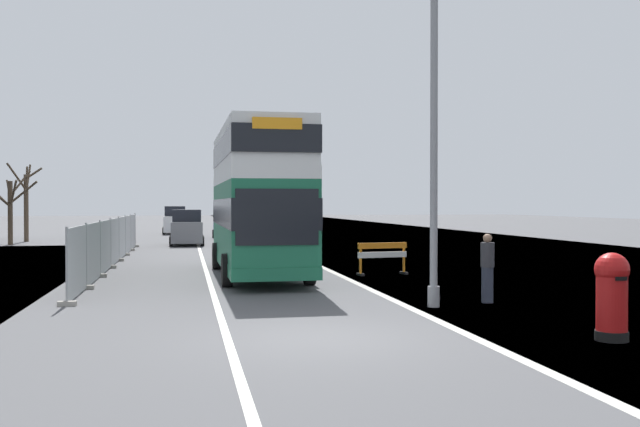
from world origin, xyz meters
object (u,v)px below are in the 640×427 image
at_px(roadworks_barrier, 382,254).
at_px(red_pillar_postbox, 612,292).
at_px(car_receding_mid, 228,224).
at_px(double_decker_bus, 257,198).
at_px(car_oncoming_near, 187,228).
at_px(lamppost_foreground, 434,152).
at_px(car_receding_far, 175,221).
at_px(pedestrian_at_kerb, 487,268).

bearing_deg(roadworks_barrier, red_pillar_postbox, -86.07).
height_order(roadworks_barrier, car_receding_mid, car_receding_mid).
xyz_separation_m(double_decker_bus, car_receding_mid, (0.52, 26.29, -1.60)).
height_order(double_decker_bus, car_oncoming_near, double_decker_bus).
height_order(lamppost_foreground, car_receding_mid, lamppost_foreground).
bearing_deg(car_receding_far, car_receding_mid, -66.64).
relative_size(double_decker_bus, car_receding_mid, 2.40).
bearing_deg(pedestrian_at_kerb, red_pillar_postbox, -88.24).
height_order(lamppost_foreground, car_oncoming_near, lamppost_foreground).
distance_m(red_pillar_postbox, car_receding_mid, 39.34).
bearing_deg(lamppost_foreground, car_receding_far, 98.79).
bearing_deg(red_pillar_postbox, car_oncoming_near, 103.39).
height_order(red_pillar_postbox, roadworks_barrier, red_pillar_postbox).
distance_m(car_receding_mid, pedestrian_at_kerb, 34.32).
bearing_deg(red_pillar_postbox, roadworks_barrier, 93.93).
bearing_deg(lamppost_foreground, car_receding_mid, 94.81).
xyz_separation_m(car_oncoming_near, car_receding_far, (-0.90, 16.23, 0.06)).
bearing_deg(double_decker_bus, car_receding_mid, 88.86).
distance_m(double_decker_bus, car_oncoming_near, 19.03).
bearing_deg(double_decker_bus, roadworks_barrier, -6.84).
xyz_separation_m(lamppost_foreground, pedestrian_at_kerb, (1.58, 0.45, -2.86)).
distance_m(double_decker_bus, lamppost_foreground, 8.94).
distance_m(lamppost_foreground, car_oncoming_near, 27.74).
bearing_deg(red_pillar_postbox, car_receding_mid, 96.77).
distance_m(roadworks_barrier, car_oncoming_near, 20.45).
xyz_separation_m(roadworks_barrier, car_receding_far, (-7.57, 35.56, 0.34)).
bearing_deg(car_oncoming_near, roadworks_barrier, -70.95).
bearing_deg(pedestrian_at_kerb, car_receding_mid, 97.50).
bearing_deg(roadworks_barrier, double_decker_bus, 173.16).
xyz_separation_m(car_receding_far, pedestrian_at_kerb, (8.26, -42.78, -0.19)).
bearing_deg(pedestrian_at_kerb, roadworks_barrier, 95.44).
relative_size(red_pillar_postbox, car_receding_far, 0.37).
relative_size(car_receding_mid, car_receding_far, 0.99).
bearing_deg(double_decker_bus, lamppost_foreground, -67.30).
xyz_separation_m(lamppost_foreground, car_receding_mid, (-2.90, 34.47, -2.67)).
bearing_deg(car_receding_mid, red_pillar_postbox, -83.23).
relative_size(lamppost_foreground, car_receding_mid, 1.87).
relative_size(roadworks_barrier, car_oncoming_near, 0.47).
height_order(lamppost_foreground, car_receding_far, lamppost_foreground).
height_order(double_decker_bus, pedestrian_at_kerb, double_decker_bus).
xyz_separation_m(car_oncoming_near, pedestrian_at_kerb, (7.36, -26.54, -0.13)).
distance_m(car_oncoming_near, pedestrian_at_kerb, 27.55).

